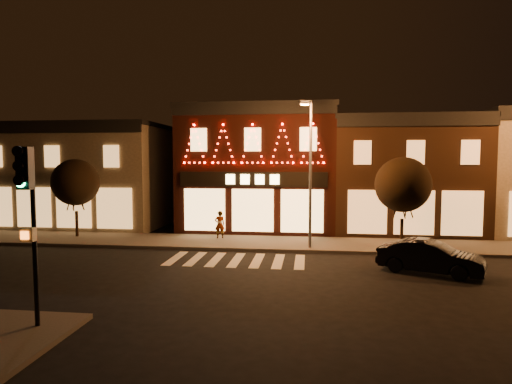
% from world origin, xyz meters
% --- Properties ---
extents(ground, '(120.00, 120.00, 0.00)m').
position_xyz_m(ground, '(0.00, 0.00, 0.00)').
color(ground, black).
rests_on(ground, ground).
extents(sidewalk_far, '(44.00, 4.00, 0.15)m').
position_xyz_m(sidewalk_far, '(2.00, 8.00, 0.07)').
color(sidewalk_far, '#47423D').
rests_on(sidewalk_far, ground).
extents(building_left, '(12.20, 8.28, 7.30)m').
position_xyz_m(building_left, '(-13.00, 13.99, 3.66)').
color(building_left, '#665E48').
rests_on(building_left, ground).
extents(building_pulp, '(10.20, 8.34, 8.30)m').
position_xyz_m(building_pulp, '(0.00, 13.98, 4.16)').
color(building_pulp, black).
rests_on(building_pulp, ground).
extents(building_right_a, '(9.20, 8.28, 7.50)m').
position_xyz_m(building_right_a, '(9.50, 13.99, 3.76)').
color(building_right_a, '#382113').
rests_on(building_right_a, ground).
extents(traffic_signal_near, '(0.38, 0.52, 4.96)m').
position_xyz_m(traffic_signal_near, '(-4.07, -5.22, 3.65)').
color(traffic_signal_near, black).
rests_on(traffic_signal_near, sidewalk_near).
extents(streetlamp_mid, '(0.63, 1.72, 7.52)m').
position_xyz_m(streetlamp_mid, '(3.43, 6.47, 4.56)').
color(streetlamp_mid, '#59595E').
rests_on(streetlamp_mid, sidewalk_far).
extents(tree_left, '(2.80, 2.80, 4.67)m').
position_xyz_m(tree_left, '(-10.55, 8.39, 3.42)').
color(tree_left, black).
rests_on(tree_left, sidewalk_far).
extents(tree_right, '(2.85, 2.85, 4.76)m').
position_xyz_m(tree_right, '(8.21, 7.01, 3.48)').
color(tree_right, black).
rests_on(tree_right, sidewalk_far).
extents(dark_sedan, '(4.42, 3.06, 1.38)m').
position_xyz_m(dark_sedan, '(8.46, 2.65, 0.69)').
color(dark_sedan, black).
rests_on(dark_sedan, ground).
extents(pedestrian, '(0.69, 0.56, 1.62)m').
position_xyz_m(pedestrian, '(-1.81, 8.81, 0.96)').
color(pedestrian, gray).
rests_on(pedestrian, sidewalk_far).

